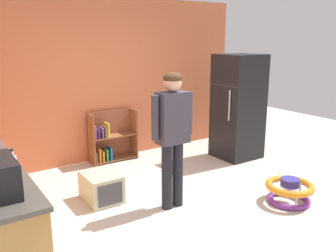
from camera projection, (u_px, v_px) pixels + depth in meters
name	position (u px, v px, depth m)	size (l,w,h in m)	color
ground_plane	(189.00, 207.00, 4.47)	(12.00, 12.00, 0.00)	beige
back_wall	(107.00, 80.00, 6.02)	(5.20, 0.06, 2.70)	#CB6840
refrigerator	(238.00, 107.00, 6.17)	(0.73, 0.68, 1.78)	black
bookshelf	(110.00, 139.00, 6.08)	(0.80, 0.28, 0.85)	brown
standing_person	(173.00, 128.00, 4.25)	(0.57, 0.22, 1.67)	black
baby_walker	(289.00, 191.00, 4.57)	(0.60, 0.60, 0.32)	purple
pet_carrier	(101.00, 187.00, 4.62)	(0.42, 0.55, 0.36)	beige
clear_bottle	(13.00, 166.00, 3.04)	(0.07, 0.07, 0.25)	silver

